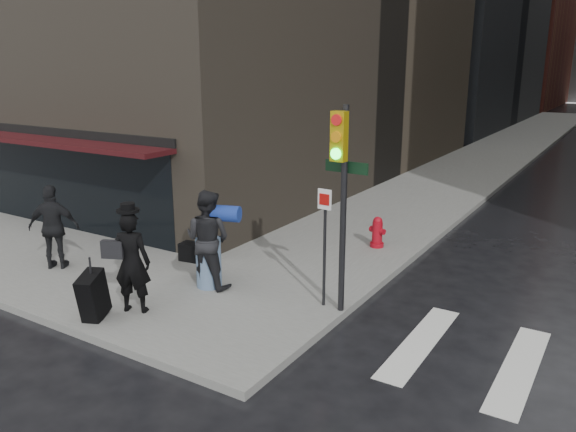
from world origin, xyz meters
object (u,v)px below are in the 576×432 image
at_px(man_greycoat, 54,227).
at_px(man_jeans, 208,239).
at_px(traffic_light, 340,183).
at_px(fire_hydrant, 377,233).
at_px(man_overcoat, 124,267).

bearing_deg(man_greycoat, man_jeans, 162.03).
bearing_deg(traffic_light, fire_hydrant, 106.48).
height_order(man_greycoat, fire_hydrant, man_greycoat).
xyz_separation_m(man_overcoat, man_jeans, (0.47, 1.80, 0.14)).
xyz_separation_m(man_overcoat, fire_hydrant, (2.37, 6.04, -0.53)).
bearing_deg(fire_hydrant, man_jeans, -114.17).
distance_m(man_jeans, traffic_light, 3.15).
distance_m(man_jeans, man_greycoat, 3.72).
distance_m(man_overcoat, traffic_light, 4.18).
distance_m(man_jeans, fire_hydrant, 4.69).
distance_m(traffic_light, fire_hydrant, 4.55).
height_order(man_greycoat, traffic_light, traffic_light).
bearing_deg(man_greycoat, traffic_light, 158.18).
distance_m(man_overcoat, fire_hydrant, 6.51).
distance_m(man_overcoat, man_jeans, 1.87).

